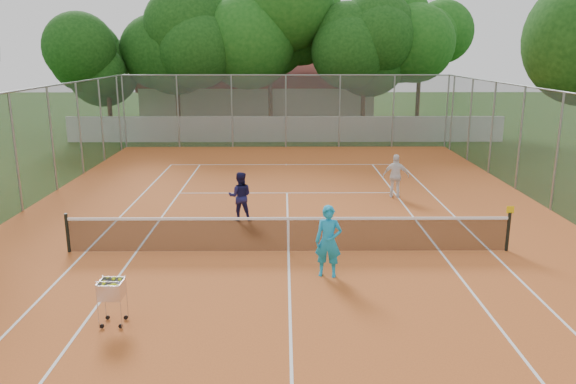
{
  "coord_description": "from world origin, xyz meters",
  "views": [
    {
      "loc": [
        -0.13,
        -14.36,
        5.31
      ],
      "look_at": [
        0.0,
        1.5,
        1.3
      ],
      "focal_mm": 35.0,
      "sensor_mm": 36.0,
      "label": 1
    }
  ],
  "objects_px": {
    "tennis_net": "(288,234)",
    "player_near": "(328,241)",
    "clubhouse": "(259,92)",
    "player_far_right": "(396,176)",
    "ball_hopper": "(112,301)",
    "player_far_left": "(240,196)"
  },
  "relations": [
    {
      "from": "tennis_net",
      "to": "player_near",
      "type": "distance_m",
      "value": 1.98
    },
    {
      "from": "tennis_net",
      "to": "clubhouse",
      "type": "relative_size",
      "value": 0.72
    },
    {
      "from": "player_far_right",
      "to": "player_near",
      "type": "bearing_deg",
      "value": 80.16
    },
    {
      "from": "clubhouse",
      "to": "ball_hopper",
      "type": "xyz_separation_m",
      "value": [
        -1.51,
        -33.16,
        -1.68
      ]
    },
    {
      "from": "player_far_left",
      "to": "ball_hopper",
      "type": "distance_m",
      "value": 7.37
    },
    {
      "from": "clubhouse",
      "to": "ball_hopper",
      "type": "height_order",
      "value": "clubhouse"
    },
    {
      "from": "player_far_left",
      "to": "player_far_right",
      "type": "bearing_deg",
      "value": -153.85
    },
    {
      "from": "ball_hopper",
      "to": "clubhouse",
      "type": "bearing_deg",
      "value": 72.89
    },
    {
      "from": "clubhouse",
      "to": "ball_hopper",
      "type": "relative_size",
      "value": 16.26
    },
    {
      "from": "player_far_right",
      "to": "ball_hopper",
      "type": "relative_size",
      "value": 1.6
    },
    {
      "from": "player_near",
      "to": "ball_hopper",
      "type": "distance_m",
      "value": 5.09
    },
    {
      "from": "player_near",
      "to": "player_far_left",
      "type": "relative_size",
      "value": 1.12
    },
    {
      "from": "player_near",
      "to": "player_far_left",
      "type": "distance_m",
      "value": 5.25
    },
    {
      "from": "player_far_left",
      "to": "player_far_right",
      "type": "height_order",
      "value": "player_far_right"
    },
    {
      "from": "player_far_left",
      "to": "clubhouse",
      "type": "bearing_deg",
      "value": -89.74
    },
    {
      "from": "player_near",
      "to": "clubhouse",
      "type": "bearing_deg",
      "value": 106.66
    },
    {
      "from": "clubhouse",
      "to": "player_far_right",
      "type": "xyz_separation_m",
      "value": [
        6.01,
        -23.25,
        -1.37
      ]
    },
    {
      "from": "player_far_right",
      "to": "ball_hopper",
      "type": "xyz_separation_m",
      "value": [
        -7.52,
        -9.9,
        -0.3
      ]
    },
    {
      "from": "clubhouse",
      "to": "player_far_right",
      "type": "distance_m",
      "value": 24.06
    },
    {
      "from": "clubhouse",
      "to": "ball_hopper",
      "type": "distance_m",
      "value": 33.23
    },
    {
      "from": "clubhouse",
      "to": "player_far_left",
      "type": "distance_m",
      "value": 26.1
    },
    {
      "from": "player_near",
      "to": "tennis_net",
      "type": "bearing_deg",
      "value": 130.05
    }
  ]
}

